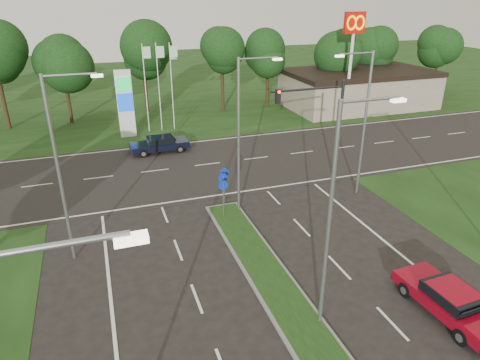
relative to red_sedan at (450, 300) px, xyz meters
name	(u,v)px	position (x,y,z in m)	size (l,w,h in m)	color
verge_far	(143,87)	(-6.00, 50.23, -0.68)	(160.00, 50.00, 0.02)	black
cross_road	(195,166)	(-6.00, 19.23, -0.68)	(160.00, 12.00, 0.02)	black
commercial_building	(358,89)	(16.00, 31.23, 1.32)	(16.00, 9.00, 4.00)	gray
streetlight_median_near	(335,209)	(-5.00, 1.23, 4.39)	(2.53, 0.22, 9.00)	gray
streetlight_median_far	(242,130)	(-5.00, 11.23, 4.39)	(2.53, 0.22, 9.00)	gray
streetlight_left_far	(62,162)	(-14.30, 9.23, 4.39)	(2.53, 0.22, 9.00)	gray
streetlight_right_far	(363,117)	(2.80, 11.23, 4.39)	(2.53, 0.22, 9.00)	gray
traffic_signal	(323,118)	(1.19, 13.22, 3.97)	(5.10, 0.42, 7.00)	black
median_signs	(224,185)	(-6.00, 11.63, 1.03)	(1.16, 1.76, 2.38)	gray
gas_pylon	(128,102)	(-9.79, 28.27, 2.51)	(5.80, 1.26, 8.00)	silver
mcdonalds_sign	(353,38)	(12.00, 27.20, 7.30)	(2.20, 0.47, 10.40)	silver
treeline_far	(156,48)	(-5.90, 35.16, 6.15)	(6.00, 6.00, 9.90)	black
red_sedan	(450,300)	(0.00, 0.00, 0.00)	(2.12, 4.72, 1.27)	maroon
navy_sedan	(160,144)	(-7.95, 23.23, 0.00)	(4.70, 2.07, 1.28)	black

